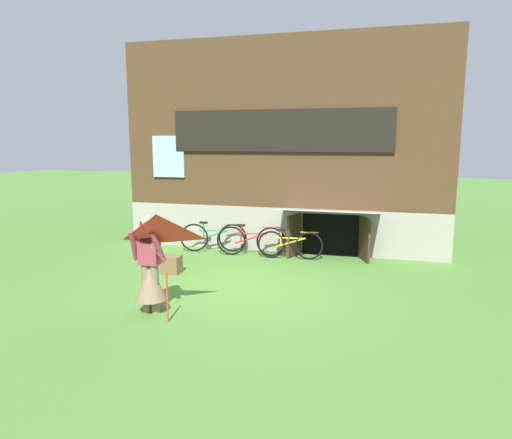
{
  "coord_description": "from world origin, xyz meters",
  "views": [
    {
      "loc": [
        2.5,
        -8.44,
        2.87
      ],
      "look_at": [
        0.07,
        0.5,
        1.28
      ],
      "focal_mm": 32.34,
      "sensor_mm": 36.0,
      "label": 1
    }
  ],
  "objects_px": {
    "bicycle_yellow": "(290,245)",
    "bicycle_red": "(251,240)",
    "person": "(150,272)",
    "bicycle_green": "(213,237)",
    "kite": "(157,244)",
    "wooden_crate": "(172,265)"
  },
  "relations": [
    {
      "from": "bicycle_yellow",
      "to": "bicycle_red",
      "type": "height_order",
      "value": "bicycle_red"
    },
    {
      "from": "person",
      "to": "bicycle_green",
      "type": "height_order",
      "value": "person"
    },
    {
      "from": "bicycle_green",
      "to": "person",
      "type": "bearing_deg",
      "value": -97.48
    },
    {
      "from": "bicycle_red",
      "to": "bicycle_green",
      "type": "bearing_deg",
      "value": 163.66
    },
    {
      "from": "bicycle_yellow",
      "to": "bicycle_green",
      "type": "relative_size",
      "value": 0.94
    },
    {
      "from": "kite",
      "to": "bicycle_green",
      "type": "relative_size",
      "value": 0.97
    },
    {
      "from": "person",
      "to": "wooden_crate",
      "type": "bearing_deg",
      "value": 113.54
    },
    {
      "from": "bicycle_yellow",
      "to": "wooden_crate",
      "type": "distance_m",
      "value": 2.96
    },
    {
      "from": "wooden_crate",
      "to": "kite",
      "type": "bearing_deg",
      "value": -67.93
    },
    {
      "from": "person",
      "to": "bicycle_red",
      "type": "relative_size",
      "value": 0.96
    },
    {
      "from": "bicycle_yellow",
      "to": "bicycle_green",
      "type": "xyz_separation_m",
      "value": [
        -2.08,
        0.22,
        0.03
      ]
    },
    {
      "from": "person",
      "to": "bicycle_yellow",
      "type": "height_order",
      "value": "person"
    },
    {
      "from": "person",
      "to": "wooden_crate",
      "type": "distance_m",
      "value": 2.41
    },
    {
      "from": "wooden_crate",
      "to": "bicycle_yellow",
      "type": "bearing_deg",
      "value": 40.03
    },
    {
      "from": "person",
      "to": "wooden_crate",
      "type": "relative_size",
      "value": 4.27
    },
    {
      "from": "kite",
      "to": "wooden_crate",
      "type": "distance_m",
      "value": 3.26
    },
    {
      "from": "person",
      "to": "kite",
      "type": "height_order",
      "value": "person"
    },
    {
      "from": "person",
      "to": "kite",
      "type": "xyz_separation_m",
      "value": [
        0.45,
        -0.58,
        0.64
      ]
    },
    {
      "from": "person",
      "to": "bicycle_yellow",
      "type": "relative_size",
      "value": 1.04
    },
    {
      "from": "wooden_crate",
      "to": "person",
      "type": "bearing_deg",
      "value": -72.86
    },
    {
      "from": "kite",
      "to": "bicycle_yellow",
      "type": "height_order",
      "value": "kite"
    },
    {
      "from": "kite",
      "to": "wooden_crate",
      "type": "height_order",
      "value": "kite"
    }
  ]
}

